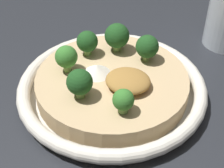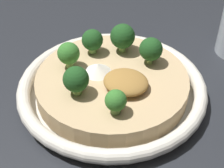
{
  "view_description": "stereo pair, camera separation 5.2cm",
  "coord_description": "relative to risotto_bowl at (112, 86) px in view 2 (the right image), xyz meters",
  "views": [
    {
      "loc": [
        0.12,
        -0.38,
        0.36
      ],
      "look_at": [
        0.0,
        0.0,
        0.02
      ],
      "focal_mm": 55.0,
      "sensor_mm": 36.0,
      "label": 1
    },
    {
      "loc": [
        0.17,
        -0.36,
        0.36
      ],
      "look_at": [
        0.0,
        0.0,
        0.02
      ],
      "focal_mm": 55.0,
      "sensor_mm": 36.0,
      "label": 2
    }
  ],
  "objects": [
    {
      "name": "broccoli_front_right",
      "position": [
        0.04,
        -0.07,
        0.04
      ],
      "size": [
        0.03,
        0.03,
        0.04
      ],
      "color": "#668E47",
      "rests_on": "risotto_bowl"
    },
    {
      "name": "risotto_bowl",
      "position": [
        0.0,
        0.0,
        0.0
      ],
      "size": [
        0.29,
        0.29,
        0.04
      ],
      "color": "silver",
      "rests_on": "ground_plane"
    },
    {
      "name": "cheese_sprinkle",
      "position": [
        -0.02,
        0.0,
        0.03
      ],
      "size": [
        0.04,
        0.04,
        0.02
      ],
      "color": "white",
      "rests_on": "risotto_bowl"
    },
    {
      "name": "broccoli_back",
      "position": [
        0.04,
        0.06,
        0.04
      ],
      "size": [
        0.04,
        0.04,
        0.04
      ],
      "color": "#84A856",
      "rests_on": "risotto_bowl"
    },
    {
      "name": "ground_plane",
      "position": [
        0.0,
        0.0,
        -0.02
      ],
      "size": [
        6.0,
        6.0,
        0.0
      ],
      "primitive_type": "plane",
      "color": "#23262B"
    },
    {
      "name": "broccoli_left",
      "position": [
        -0.06,
        0.04,
        0.04
      ],
      "size": [
        0.03,
        0.03,
        0.04
      ],
      "color": "#759E4C",
      "rests_on": "risotto_bowl"
    },
    {
      "name": "broccoli_front_left",
      "position": [
        -0.07,
        -0.01,
        0.04
      ],
      "size": [
        0.03,
        0.03,
        0.04
      ],
      "color": "#759E4C",
      "rests_on": "risotto_bowl"
    },
    {
      "name": "crispy_onion_garnish",
      "position": [
        0.03,
        -0.01,
        0.03
      ],
      "size": [
        0.07,
        0.06,
        0.02
      ],
      "color": "#A37538",
      "rests_on": "risotto_bowl"
    },
    {
      "name": "broccoli_back_left",
      "position": [
        -0.01,
        0.07,
        0.05
      ],
      "size": [
        0.04,
        0.04,
        0.05
      ],
      "color": "#759E4C",
      "rests_on": "risotto_bowl"
    },
    {
      "name": "broccoli_front",
      "position": [
        -0.03,
        -0.06,
        0.04
      ],
      "size": [
        0.04,
        0.04,
        0.04
      ],
      "color": "#759E4C",
      "rests_on": "risotto_bowl"
    }
  ]
}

